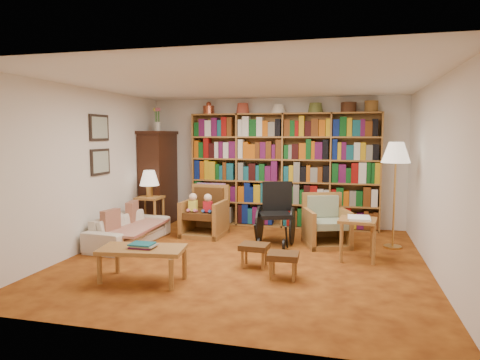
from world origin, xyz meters
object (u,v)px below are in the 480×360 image
(armchair_sage, at_px, (327,225))
(footstool_b, at_px, (283,258))
(armchair_leather, at_px, (206,214))
(floor_lamp, at_px, (396,157))
(side_table_papers, at_px, (357,226))
(footstool_a, at_px, (254,248))
(sofa, at_px, (129,229))
(wheelchair, at_px, (276,216))
(side_table_lamp, at_px, (150,205))
(coffee_table, at_px, (142,252))

(armchair_sage, distance_m, footstool_b, 1.88)
(armchair_leather, height_order, armchair_sage, armchair_leather)
(floor_lamp, relative_size, side_table_papers, 2.70)
(armchair_sage, distance_m, footstool_a, 1.72)
(floor_lamp, bearing_deg, sofa, -169.54)
(wheelchair, distance_m, floor_lamp, 2.10)
(footstool_a, bearing_deg, armchair_leather, 126.94)
(side_table_lamp, height_order, wheelchair, wheelchair)
(armchair_leather, height_order, footstool_a, armchair_leather)
(footstool_a, bearing_deg, footstool_b, -39.03)
(footstool_a, distance_m, footstool_b, 0.57)
(sofa, xyz_separation_m, side_table_lamp, (-0.10, 0.97, 0.24))
(side_table_lamp, height_order, floor_lamp, floor_lamp)
(floor_lamp, xyz_separation_m, footstool_a, (-1.92, -1.50, -1.19))
(wheelchair, bearing_deg, armchair_leather, 166.01)
(footstool_b, height_order, coffee_table, coffee_table)
(armchair_sage, bearing_deg, coffee_table, -131.78)
(sofa, distance_m, armchair_leather, 1.38)
(side_table_lamp, distance_m, footstool_b, 3.49)
(sofa, relative_size, armchair_sage, 1.85)
(armchair_leather, distance_m, footstool_a, 2.07)
(sofa, bearing_deg, wheelchair, -70.92)
(sofa, xyz_separation_m, footstool_b, (2.70, -1.09, 0.02))
(floor_lamp, xyz_separation_m, coffee_table, (-3.13, -2.39, -1.08))
(coffee_table, bearing_deg, armchair_sage, 48.22)
(side_table_papers, bearing_deg, footstool_b, -130.67)
(armchair_leather, relative_size, floor_lamp, 0.54)
(footstool_a, xyz_separation_m, coffee_table, (-1.20, -0.89, 0.11))
(floor_lamp, bearing_deg, armchair_leather, 177.29)
(floor_lamp, height_order, footstool_a, floor_lamp)
(armchair_sage, bearing_deg, sofa, -166.94)
(floor_lamp, bearing_deg, side_table_lamp, 177.31)
(side_table_lamp, distance_m, armchair_sage, 3.27)
(floor_lamp, bearing_deg, wheelchair, -174.51)
(footstool_b, bearing_deg, armchair_sage, 76.04)
(wheelchair, bearing_deg, side_table_lamp, 171.15)
(armchair_leather, bearing_deg, armchair_sage, -5.08)
(side_table_lamp, height_order, footstool_a, side_table_lamp)
(wheelchair, xyz_separation_m, side_table_papers, (1.28, -0.62, 0.03))
(armchair_leather, xyz_separation_m, wheelchair, (1.32, -0.33, 0.09))
(wheelchair, relative_size, floor_lamp, 0.60)
(sofa, bearing_deg, armchair_leather, -42.96)
(armchair_leather, relative_size, footstool_a, 2.29)
(footstool_b, bearing_deg, coffee_table, -162.21)
(armchair_sage, xyz_separation_m, coffee_table, (-2.10, -2.35, 0.05))
(armchair_sage, xyz_separation_m, footstool_b, (-0.45, -1.82, -0.05))
(sofa, distance_m, footstool_a, 2.37)
(side_table_lamp, height_order, footstool_b, side_table_lamp)
(wheelchair, bearing_deg, armchair_sage, 9.48)
(armchair_sage, height_order, footstool_a, armchair_sage)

